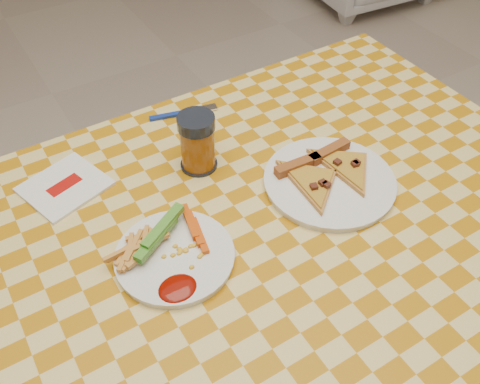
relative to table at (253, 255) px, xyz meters
name	(u,v)px	position (x,y,z in m)	size (l,w,h in m)	color
table	(253,255)	(0.00, 0.00, 0.00)	(1.28, 0.88, 0.76)	silver
plate_left	(175,257)	(-0.15, 0.01, 0.08)	(0.20, 0.20, 0.01)	white
plate_right	(329,182)	(0.19, 0.02, 0.08)	(0.25, 0.25, 0.01)	white
fries_veggies	(165,247)	(-0.16, 0.03, 0.10)	(0.19, 0.18, 0.04)	gold
pizza_slices	(327,172)	(0.19, 0.04, 0.09)	(0.22, 0.20, 0.02)	#C78C3D
drink_glass	(197,143)	(0.00, 0.20, 0.13)	(0.07, 0.07, 0.12)	black
napkin	(65,186)	(-0.25, 0.28, 0.08)	(0.18, 0.17, 0.01)	white
fork	(184,112)	(0.05, 0.37, 0.08)	(0.15, 0.05, 0.01)	navy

